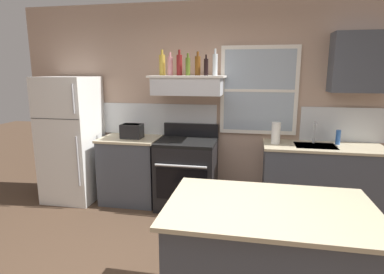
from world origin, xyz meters
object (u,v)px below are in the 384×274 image
object	(u,v)px
bottle_champagne_gold_foil	(162,65)
bottle_rose_pink	(170,66)
dish_soap_bottle	(338,137)
kitchen_island	(267,266)
refrigerator	(71,139)
bottle_balsamic_dark	(206,67)
toaster	(132,131)
bottle_red_label_wine	(179,65)
bottle_amber_wine	(198,65)
bottle_olive_oil_square	(188,66)
bottle_clear_tall	(215,64)
paper_towel_roll	(276,133)
stove_range	(187,173)

from	to	relation	value
bottle_champagne_gold_foil	bottle_rose_pink	world-z (taller)	bottle_champagne_gold_foil
dish_soap_bottle	kitchen_island	world-z (taller)	dish_soap_bottle
refrigerator	bottle_balsamic_dark	distance (m)	2.13
toaster	dish_soap_bottle	size ratio (longest dim) A/B	1.65
toaster	bottle_red_label_wine	distance (m)	1.09
bottle_amber_wine	dish_soap_bottle	bearing A→B (deg)	1.14
toaster	bottle_olive_oil_square	xyz separation A→B (m)	(0.77, 0.03, 0.85)
bottle_champagne_gold_foil	bottle_balsamic_dark	distance (m)	0.60
refrigerator	bottle_clear_tall	world-z (taller)	bottle_clear_tall
bottle_amber_wine	paper_towel_roll	bearing A→B (deg)	-3.71
toaster	dish_soap_bottle	bearing A→B (deg)	2.64
bottle_champagne_gold_foil	toaster	bearing A→B (deg)	-163.41
bottle_red_label_wine	bottle_balsamic_dark	size ratio (longest dim) A/B	1.26
toaster	bottle_amber_wine	bearing A→B (deg)	5.60
bottle_amber_wine	bottle_red_label_wine	bearing A→B (deg)	-176.19
toaster	bottle_rose_pink	size ratio (longest dim) A/B	1.02
bottle_clear_tall	paper_towel_roll	size ratio (longest dim) A/B	1.22
paper_towel_roll	bottle_amber_wine	bearing A→B (deg)	176.29
bottle_champagne_gold_foil	bottle_red_label_wine	world-z (taller)	bottle_champagne_gold_foil
bottle_red_label_wine	paper_towel_roll	size ratio (longest dim) A/B	1.19
bottle_rose_pink	bottle_clear_tall	world-z (taller)	bottle_clear_tall
bottle_red_label_wine	bottle_rose_pink	bearing A→B (deg)	175.04
refrigerator	bottle_amber_wine	size ratio (longest dim) A/B	5.80
bottle_clear_tall	refrigerator	bearing A→B (deg)	-176.54
stove_range	bottle_rose_pink	world-z (taller)	bottle_rose_pink
bottle_champagne_gold_foil	bottle_olive_oil_square	bearing A→B (deg)	-13.93
refrigerator	bottle_champagne_gold_foil	bearing A→B (deg)	7.03
stove_range	dish_soap_bottle	size ratio (longest dim) A/B	6.06
bottle_clear_tall	dish_soap_bottle	xyz separation A→B (m)	(1.53, 0.04, -0.88)
bottle_olive_oil_square	dish_soap_bottle	world-z (taller)	bottle_olive_oil_square
bottle_champagne_gold_foil	bottle_olive_oil_square	distance (m)	0.37
paper_towel_roll	refrigerator	bearing A→B (deg)	-178.76
stove_range	bottle_clear_tall	xyz separation A→B (m)	(0.35, 0.10, 1.42)
bottle_champagne_gold_foil	bottle_rose_pink	distance (m)	0.13
bottle_olive_oil_square	bottle_balsamic_dark	bearing A→B (deg)	1.47
toaster	bottle_clear_tall	bearing A→B (deg)	4.25
bottle_rose_pink	dish_soap_bottle	size ratio (longest dim) A/B	1.62
refrigerator	bottle_rose_pink	xyz separation A→B (m)	(1.41, 0.12, 1.00)
stove_range	bottle_balsamic_dark	size ratio (longest dim) A/B	4.26
refrigerator	toaster	distance (m)	0.90
bottle_champagne_gold_foil	bottle_balsamic_dark	bearing A→B (deg)	-8.04
bottle_champagne_gold_foil	bottle_amber_wine	size ratio (longest dim) A/B	1.10
refrigerator	kitchen_island	size ratio (longest dim) A/B	1.23
toaster	kitchen_island	bearing A→B (deg)	-47.70
stove_range	bottle_balsamic_dark	distance (m)	1.41
bottle_olive_oil_square	dish_soap_bottle	bearing A→B (deg)	2.76
bottle_olive_oil_square	paper_towel_roll	distance (m)	1.39
bottle_balsamic_dark	bottle_amber_wine	bearing A→B (deg)	156.70
kitchen_island	bottle_clear_tall	bearing A→B (deg)	107.63
refrigerator	dish_soap_bottle	world-z (taller)	refrigerator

